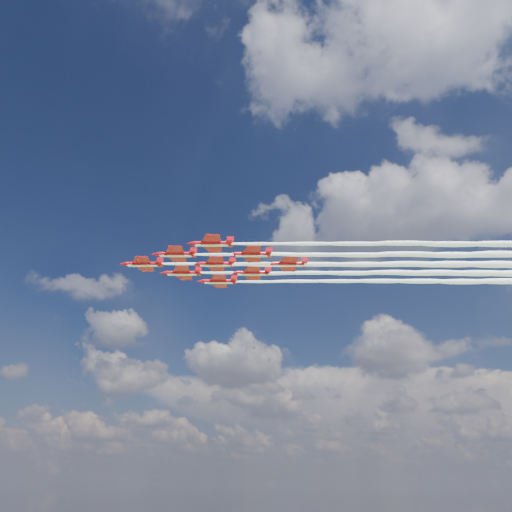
% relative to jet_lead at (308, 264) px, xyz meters
% --- Properties ---
extents(jet_lead, '(89.80, 50.35, 3.04)m').
position_rel_jet_lead_xyz_m(jet_lead, '(0.00, 0.00, 0.00)').
color(jet_lead, red).
extents(jet_row2_port, '(89.80, 50.35, 3.04)m').
position_rel_jet_lead_xyz_m(jet_row2_port, '(12.04, -0.97, 0.00)').
color(jet_row2_port, red).
extents(jet_row2_starb, '(89.80, 50.35, 3.04)m').
position_rel_jet_lead_xyz_m(jet_row2_starb, '(5.91, 10.54, 0.00)').
color(jet_row2_starb, red).
extents(jet_row3_port, '(89.80, 50.35, 3.04)m').
position_rel_jet_lead_xyz_m(jet_row3_port, '(24.09, -1.94, 0.00)').
color(jet_row3_port, red).
extents(jet_row3_centre, '(89.80, 50.35, 3.04)m').
position_rel_jet_lead_xyz_m(jet_row3_centre, '(17.95, 9.57, 0.00)').
color(jet_row3_centre, red).
extents(jet_row3_starb, '(89.80, 50.35, 3.04)m').
position_rel_jet_lead_xyz_m(jet_row3_starb, '(11.81, 21.08, 0.00)').
color(jet_row3_starb, red).
extents(jet_row4_port, '(89.80, 50.35, 3.04)m').
position_rel_jet_lead_xyz_m(jet_row4_port, '(30.00, 8.60, 0.00)').
color(jet_row4_port, red).
extents(jet_row4_starb, '(89.80, 50.35, 3.04)m').
position_rel_jet_lead_xyz_m(jet_row4_starb, '(23.86, 20.11, 0.00)').
color(jet_row4_starb, red).
extents(jet_tail, '(89.80, 50.35, 3.04)m').
position_rel_jet_lead_xyz_m(jet_tail, '(35.90, 19.14, 0.00)').
color(jet_tail, red).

